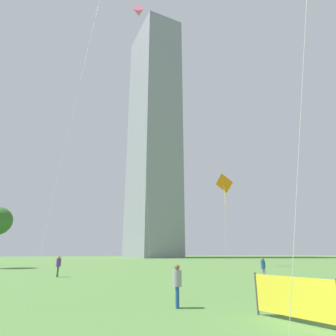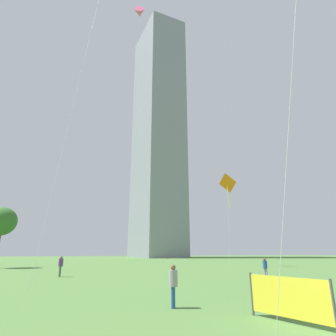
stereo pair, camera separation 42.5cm
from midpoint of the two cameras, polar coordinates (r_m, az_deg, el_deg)
person_standing_0 at (r=28.20m, az=-20.70°, el=-18.00°), size 0.40×0.40×1.81m
person_standing_2 at (r=12.34m, az=2.13°, el=-22.39°), size 0.37×0.37×1.65m
person_standing_3 at (r=26.79m, az=19.72°, el=-18.43°), size 0.36×0.36×1.64m
kite_flying_1 at (r=36.49m, az=-5.47°, el=29.05°), size 3.44×2.96×29.06m
kite_flying_4 at (r=47.61m, az=12.39°, el=-3.27°), size 4.15×4.90×14.18m
park_tree_1 at (r=46.43m, az=-30.68°, el=-9.42°), size 4.01×4.01×8.26m
distant_highrise_0 at (r=119.10m, az=-2.00°, el=7.24°), size 17.35×25.48×101.00m
event_banner at (r=10.72m, az=24.43°, el=-22.97°), size 0.81×2.86×1.43m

